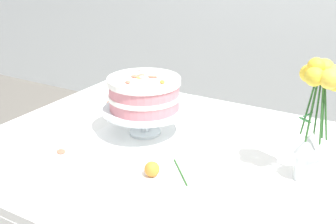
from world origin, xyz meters
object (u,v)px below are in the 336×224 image
object	(u,v)px
dining_table	(182,181)
cake_stand	(145,112)
flower_vase	(316,117)
fallen_rose	(153,169)
layer_cake	(144,93)

from	to	relation	value
dining_table	cake_stand	distance (m)	0.27
flower_vase	fallen_rose	world-z (taller)	flower_vase
dining_table	flower_vase	xyz separation A→B (m)	(0.37, 0.06, 0.28)
dining_table	cake_stand	xyz separation A→B (m)	(-0.19, 0.08, 0.17)
cake_stand	layer_cake	xyz separation A→B (m)	(-0.00, -0.00, 0.07)
cake_stand	layer_cake	world-z (taller)	layer_cake
dining_table	fallen_rose	world-z (taller)	fallen_rose
cake_stand	layer_cake	bearing A→B (deg)	-151.78
layer_cake	fallen_rose	world-z (taller)	layer_cake
flower_vase	layer_cake	bearing A→B (deg)	178.08
flower_vase	fallen_rose	size ratio (longest dim) A/B	2.58
dining_table	layer_cake	bearing A→B (deg)	158.21
cake_stand	fallen_rose	distance (m)	0.29
layer_cake	cake_stand	bearing A→B (deg)	28.22
layer_cake	flower_vase	world-z (taller)	flower_vase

